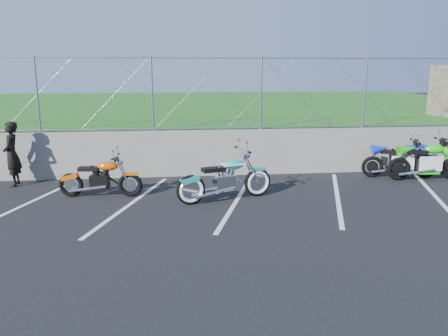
{
  "coord_description": "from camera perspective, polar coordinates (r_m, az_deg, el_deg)",
  "views": [
    {
      "loc": [
        -1.34,
        -8.6,
        2.96
      ],
      "look_at": [
        -0.28,
        1.3,
        0.69
      ],
      "focal_mm": 35.0,
      "sensor_mm": 36.0,
      "label": 1
    }
  ],
  "objects": [
    {
      "name": "retaining_wall",
      "position": [
        12.39,
        0.19,
        2.08
      ],
      "size": [
        30.0,
        0.22,
        1.3
      ],
      "primitive_type": "cube",
      "color": "slate",
      "rests_on": "ground"
    },
    {
      "name": "grass_field",
      "position": [
        22.26,
        -2.66,
        6.85
      ],
      "size": [
        30.0,
        20.0,
        1.3
      ],
      "primitive_type": "cube",
      "color": "#1B5416",
      "rests_on": "ground"
    },
    {
      "name": "person_standing",
      "position": [
        12.41,
        -25.98,
        1.64
      ],
      "size": [
        0.47,
        0.65,
        1.66
      ],
      "primitive_type": "imported",
      "rotation": [
        0.0,
        0.0,
        -1.44
      ],
      "color": "black",
      "rests_on": "ground"
    },
    {
      "name": "chain_link_fence",
      "position": [
        12.19,
        0.2,
        9.72
      ],
      "size": [
        28.0,
        0.03,
        2.0
      ],
      "color": "gray",
      "rests_on": "retaining_wall"
    },
    {
      "name": "parking_lines",
      "position": [
        10.36,
        8.35,
        -3.89
      ],
      "size": [
        18.29,
        4.31,
        0.01
      ],
      "color": "silver",
      "rests_on": "ground"
    },
    {
      "name": "ground",
      "position": [
        9.19,
        2.6,
        -5.96
      ],
      "size": [
        90.0,
        90.0,
        0.0
      ],
      "primitive_type": "plane",
      "color": "black",
      "rests_on": "ground"
    },
    {
      "name": "naked_orange",
      "position": [
        10.65,
        -15.7,
        -1.46
      ],
      "size": [
        1.97,
        0.67,
        0.98
      ],
      "rotation": [
        0.0,
        0.0,
        -0.1
      ],
      "color": "black",
      "rests_on": "ground"
    },
    {
      "name": "sportbike_blue",
      "position": [
        12.99,
        22.03,
        0.75
      ],
      "size": [
        2.01,
        0.72,
        1.05
      ],
      "rotation": [
        0.0,
        0.0,
        -0.19
      ],
      "color": "black",
      "rests_on": "ground"
    },
    {
      "name": "sportbike_green",
      "position": [
        13.04,
        25.01,
        0.64
      ],
      "size": [
        2.14,
        0.76,
        1.11
      ],
      "rotation": [
        0.0,
        0.0,
        -0.04
      ],
      "color": "black",
      "rests_on": "ground"
    },
    {
      "name": "cruiser_turquoise",
      "position": [
        9.99,
        0.3,
        -1.62
      ],
      "size": [
        2.27,
        0.9,
        1.17
      ],
      "rotation": [
        0.0,
        0.0,
        0.31
      ],
      "color": "black",
      "rests_on": "ground"
    }
  ]
}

